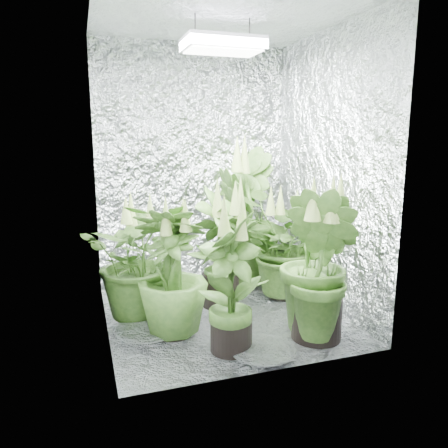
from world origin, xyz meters
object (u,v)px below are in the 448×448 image
plant_c (243,217)px  plant_f (231,283)px  plant_d (172,273)px  plant_e (285,245)px  plant_g (319,266)px  plant_a (140,260)px  plant_b (220,250)px  grow_lamp (223,45)px  circulation_fan (264,263)px

plant_c → plant_f: 1.27m
plant_d → plant_f: bearing=-49.2°
plant_d → plant_e: size_ratio=0.90×
plant_f → plant_g: plant_g is taller
plant_a → plant_c: plant_c is taller
plant_b → plant_c: size_ratio=0.77×
grow_lamp → plant_e: size_ratio=0.50×
plant_e → circulation_fan: bearing=89.1°
plant_a → plant_f: plant_f is taller
plant_b → plant_e: size_ratio=0.97×
grow_lamp → circulation_fan: (0.59, 0.63, -1.67)m
grow_lamp → plant_d: (-0.40, -0.18, -1.41)m
plant_d → circulation_fan: size_ratio=2.38×
plant_a → plant_g: 1.20m
plant_c → circulation_fan: 0.47m
grow_lamp → plant_a: (-0.55, 0.14, -1.40)m
grow_lamp → plant_g: bearing=-49.2°
circulation_fan → plant_a: bearing=-147.8°
plant_a → plant_d: bearing=-64.4°
plant_e → plant_g: size_ratio=0.95×
plant_a → plant_g: (1.00, -0.66, 0.05)m
plant_b → plant_f: 0.73m
plant_d → plant_e: 1.06m
plant_a → plant_e: plant_a is taller
plant_f → circulation_fan: size_ratio=2.43×
grow_lamp → plant_d: 1.48m
plant_c → plant_e: 0.50m
plant_d → plant_g: bearing=-21.7°
grow_lamp → plant_f: grow_lamp is taller
plant_f → circulation_fan: plant_f is taller
plant_c → plant_g: size_ratio=1.20×
plant_a → plant_b: (0.60, 0.06, 0.01)m
plant_f → plant_d: bearing=130.8°
plant_b → circulation_fan: 0.74m
plant_c → circulation_fan: bearing=-4.2°
circulation_fan → plant_f: bearing=-112.7°
grow_lamp → plant_b: grow_lamp is taller
plant_c → plant_e: plant_c is taller
plant_f → grow_lamp: bearing=77.1°
grow_lamp → plant_d: size_ratio=0.56×
plant_d → plant_a: bearing=115.6°
plant_d → plant_g: (0.85, -0.34, 0.06)m
grow_lamp → circulation_fan: bearing=46.7°
plant_c → plant_f: size_ratio=1.37×
grow_lamp → plant_a: grow_lamp is taller
grow_lamp → plant_c: (0.39, 0.64, -1.24)m
grow_lamp → plant_f: 1.50m
plant_c → plant_d: 1.15m
plant_d → circulation_fan: bearing=39.3°
plant_b → plant_e: plant_b is taller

